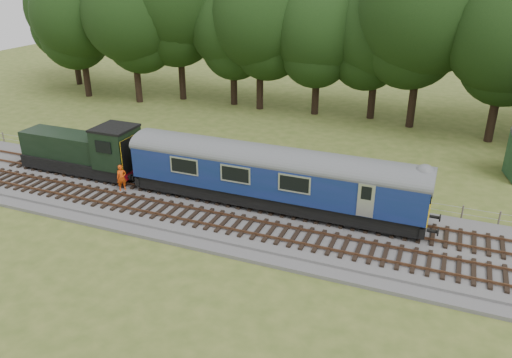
% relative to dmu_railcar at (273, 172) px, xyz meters
% --- Properties ---
extents(ground, '(120.00, 120.00, 0.00)m').
position_rel_dmu_railcar_xyz_m(ground, '(-3.20, -1.40, -2.61)').
color(ground, '#485B21').
rests_on(ground, ground).
extents(ballast, '(70.00, 7.00, 0.35)m').
position_rel_dmu_railcar_xyz_m(ballast, '(-3.20, -1.40, -2.43)').
color(ballast, '#4C4C4F').
rests_on(ballast, ground).
extents(track_north, '(67.20, 2.40, 0.21)m').
position_rel_dmu_railcar_xyz_m(track_north, '(-3.20, -0.00, -2.19)').
color(track_north, black).
rests_on(track_north, ballast).
extents(track_south, '(67.20, 2.40, 0.21)m').
position_rel_dmu_railcar_xyz_m(track_south, '(-3.20, -3.00, -2.19)').
color(track_south, black).
rests_on(track_south, ballast).
extents(fence, '(64.00, 0.12, 1.00)m').
position_rel_dmu_railcar_xyz_m(fence, '(-3.20, 3.10, -2.61)').
color(fence, '#6B6054').
rests_on(fence, ground).
extents(tree_line, '(70.00, 8.00, 18.00)m').
position_rel_dmu_railcar_xyz_m(tree_line, '(-3.20, 20.60, -2.61)').
color(tree_line, black).
rests_on(tree_line, ground).
extents(dmu_railcar, '(18.05, 2.86, 3.88)m').
position_rel_dmu_railcar_xyz_m(dmu_railcar, '(0.00, 0.00, 0.00)').
color(dmu_railcar, black).
rests_on(dmu_railcar, ground).
extents(shunter_loco, '(8.91, 2.60, 3.38)m').
position_rel_dmu_railcar_xyz_m(shunter_loco, '(-13.93, 0.00, -0.63)').
color(shunter_loco, black).
rests_on(shunter_loco, ground).
extents(worker, '(0.75, 0.74, 1.74)m').
position_rel_dmu_railcar_xyz_m(worker, '(-9.93, -1.45, -1.39)').
color(worker, '#E3470B').
rests_on(worker, ballast).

